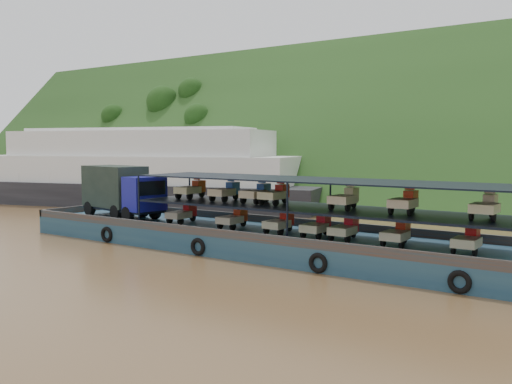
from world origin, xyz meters
The scene contains 4 objects.
ground centered at (0.00, 0.00, 0.00)m, with size 160.00×160.00×0.00m, color brown.
hillside centered at (0.00, 36.00, 0.00)m, with size 140.00×28.00×28.00m, color #1A3613.
cargo_barge centered at (-0.23, -1.09, 1.25)m, with size 35.00×7.18×4.95m.
passenger_ferry centered at (-25.09, 13.84, 3.59)m, with size 42.17×20.80×8.29m.
Camera 1 is at (20.89, -29.65, 6.53)m, focal length 40.00 mm.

